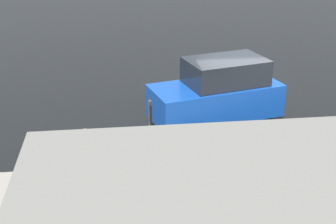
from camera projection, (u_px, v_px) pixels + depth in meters
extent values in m
plane|color=black|center=(240.00, 119.00, 14.91)|extent=(60.00, 60.00, 0.00)
cube|color=gray|center=(287.00, 189.00, 11.06)|extent=(24.00, 3.20, 0.04)
cube|color=blue|center=(215.00, 100.00, 14.23)|extent=(4.20, 2.63, 0.99)
cube|color=#1E232B|center=(225.00, 71.00, 13.99)|extent=(2.64, 2.04, 0.77)
cylinder|color=black|center=(185.00, 131.00, 13.38)|extent=(0.64, 0.36, 0.60)
cylinder|color=black|center=(167.00, 113.00, 14.60)|extent=(0.64, 0.36, 0.60)
cylinder|color=black|center=(263.00, 118.00, 14.25)|extent=(0.64, 0.36, 0.60)
cylinder|color=black|center=(239.00, 101.00, 15.48)|extent=(0.64, 0.36, 0.60)
cylinder|color=#197A2D|center=(114.00, 160.00, 11.78)|extent=(0.22, 0.22, 0.62)
sphere|color=#197A2D|center=(113.00, 147.00, 11.64)|extent=(0.26, 0.26, 0.26)
cylinder|color=#197A2D|center=(120.00, 157.00, 11.77)|extent=(0.10, 0.09, 0.09)
cylinder|color=#197A2D|center=(107.00, 158.00, 11.73)|extent=(0.10, 0.09, 0.09)
cylinder|color=#2D2D2D|center=(114.00, 170.00, 11.89)|extent=(0.31, 0.31, 0.06)
cube|color=#B2262D|center=(86.00, 147.00, 11.53)|extent=(0.25, 0.36, 0.55)
sphere|color=tan|center=(85.00, 133.00, 11.38)|extent=(0.22, 0.22, 0.22)
cylinder|color=#1E1E2D|center=(87.00, 163.00, 11.81)|extent=(0.13, 0.13, 0.45)
cylinder|color=#1E1E2D|center=(87.00, 167.00, 11.65)|extent=(0.13, 0.13, 0.45)
cylinder|color=#B2262D|center=(86.00, 143.00, 11.75)|extent=(0.09, 0.09, 0.50)
cylinder|color=#B2262D|center=(86.00, 152.00, 11.31)|extent=(0.09, 0.09, 0.50)
cylinder|color=#B7BABF|center=(255.00, 215.00, 9.27)|extent=(0.04, 0.04, 1.05)
cylinder|color=#B7BABF|center=(144.00, 223.00, 9.02)|extent=(0.04, 0.04, 1.05)
cylinder|color=#4C4C51|center=(151.00, 151.00, 10.33)|extent=(0.07, 0.07, 2.40)
cube|color=black|center=(150.00, 111.00, 9.96)|extent=(0.04, 0.44, 0.44)
cylinder|color=black|center=(226.00, 119.00, 14.88)|extent=(2.59, 2.59, 0.01)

